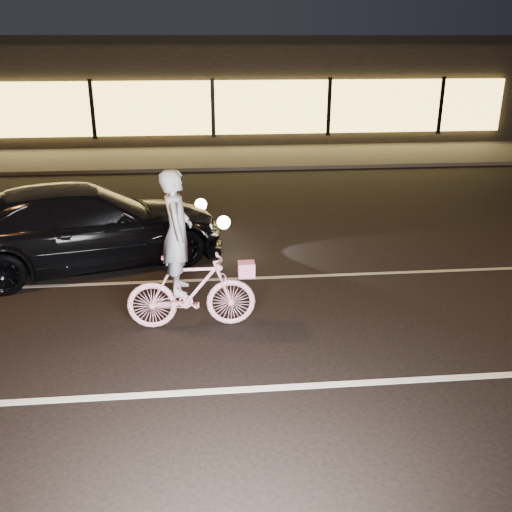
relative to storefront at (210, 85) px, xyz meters
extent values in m
plane|color=black|center=(0.00, -18.97, -2.15)|extent=(90.00, 90.00, 0.00)
cube|color=silver|center=(0.00, -20.47, -2.14)|extent=(60.00, 0.12, 0.01)
cube|color=gray|center=(0.00, -16.97, -2.14)|extent=(60.00, 0.10, 0.01)
cube|color=#383533|center=(0.00, -5.97, -2.09)|extent=(30.00, 4.00, 0.12)
cube|color=black|center=(0.00, 0.03, -0.15)|extent=(25.00, 8.00, 4.00)
cube|color=black|center=(0.00, 0.03, 1.90)|extent=(25.40, 8.40, 0.30)
cube|color=#E8BB51|center=(0.00, -4.07, -0.55)|extent=(23.00, 0.15, 2.00)
cube|color=black|center=(-4.50, -4.15, -0.55)|extent=(0.15, 0.08, 2.20)
cube|color=black|center=(0.00, -4.15, -0.55)|extent=(0.15, 0.08, 2.20)
cube|color=black|center=(4.50, -4.15, -0.55)|extent=(0.15, 0.08, 2.20)
cube|color=black|center=(9.00, -4.15, -0.55)|extent=(0.15, 0.08, 2.20)
imported|color=#FF4F87|center=(-0.73, -18.71, -1.57)|extent=(1.92, 0.54, 1.15)
imported|color=silver|center=(-0.89, -18.71, -0.63)|extent=(0.43, 0.66, 1.81)
cube|color=#FF5B9F|center=(0.10, -18.71, -1.25)|extent=(0.24, 0.20, 0.22)
imported|color=black|center=(-2.76, -15.90, -1.38)|extent=(5.71, 3.70, 1.54)
sphere|color=#FFF2BF|center=(-0.56, -14.43, -1.44)|extent=(0.26, 0.26, 0.26)
sphere|color=#FFF2BF|center=(-0.12, -15.77, -1.44)|extent=(0.26, 0.26, 0.26)
camera|label=1|loc=(-0.52, -26.48, 1.95)|focal=40.00mm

